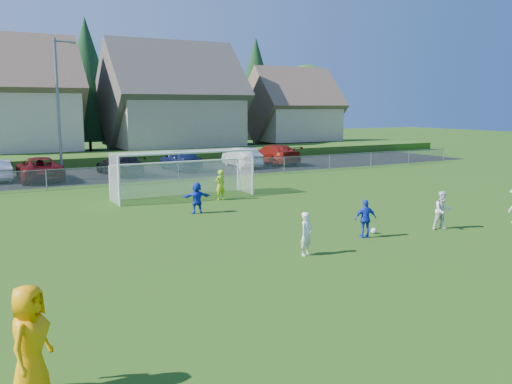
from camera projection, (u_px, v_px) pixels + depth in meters
ground at (396, 283)px, 14.88m from camera, size 160.00×160.00×0.00m
asphalt_lot at (125, 173)px, 38.67m from camera, size 60.00×60.00×0.00m
grass_embankment at (100, 159)px, 45.09m from camera, size 70.00×6.00×0.80m
soccer_ball at (374, 231)px, 20.54m from camera, size 0.22×0.22×0.22m
referee at (30, 342)px, 8.86m from camera, size 1.05×1.14×1.96m
player_white_a at (306, 234)px, 17.50m from camera, size 0.61×0.52×1.42m
player_white_b at (443, 210)px, 21.12m from camera, size 0.87×0.76×1.52m
player_blue_a at (366, 219)px, 19.82m from camera, size 0.90×0.58×1.42m
player_blue_b at (197, 198)px, 24.31m from camera, size 1.37×0.63×1.42m
goalkeeper at (220, 185)px, 27.75m from camera, size 0.63×0.48×1.56m
car_c at (39, 169)px, 34.96m from camera, size 2.63×5.55×1.53m
car_d at (120, 165)px, 37.79m from camera, size 2.60×5.19×1.45m
car_e at (180, 159)px, 40.50m from camera, size 2.01×4.81×1.63m
car_f at (242, 157)px, 42.61m from camera, size 1.93×4.77×1.54m
car_g at (273, 154)px, 44.69m from camera, size 2.60×5.72×1.63m
soccer_goal at (182, 167)px, 28.51m from camera, size 7.42×1.90×2.50m
chainlink_fence at (148, 173)px, 33.81m from camera, size 52.06×0.06×1.20m
streetlight at (59, 105)px, 34.49m from camera, size 1.38×0.18×9.00m
houses_row at (99, 79)px, 51.39m from camera, size 53.90×11.45×13.27m
tree_row at (77, 85)px, 56.44m from camera, size 65.98×12.36×13.80m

